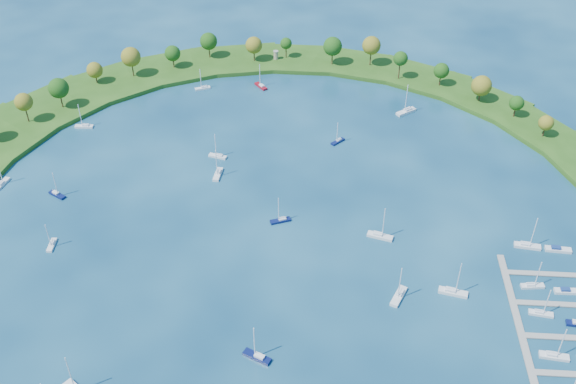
# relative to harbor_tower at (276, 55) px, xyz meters

# --- Properties ---
(ground) EXTENTS (700.00, 700.00, 0.00)m
(ground) POSITION_rel_harbor_tower_xyz_m (8.52, -115.56, -4.26)
(ground) COLOR #082A46
(ground) RESTS_ON ground
(breakwater) EXTENTS (286.74, 247.64, 2.00)m
(breakwater) POSITION_rel_harbor_tower_xyz_m (-37.81, -66.85, -3.27)
(breakwater) COLOR #234B14
(breakwater) RESTS_ON ground
(breakwater_trees) EXTENTS (236.25, 91.06, 14.94)m
(breakwater_trees) POSITION_rel_harbor_tower_xyz_m (-9.82, -27.57, 6.54)
(breakwater_trees) COLOR #382314
(breakwater_trees) RESTS_ON breakwater
(harbor_tower) EXTENTS (2.60, 2.60, 4.40)m
(harbor_tower) POSITION_rel_harbor_tower_xyz_m (0.00, 0.00, 0.00)
(harbor_tower) COLOR gray
(harbor_tower) RESTS_ON breakwater
(dock_system) EXTENTS (24.28, 82.00, 1.60)m
(dock_system) POSITION_rel_harbor_tower_xyz_m (93.82, -176.56, -3.90)
(dock_system) COLOR gray
(dock_system) RESTS_ON ground
(moored_boat_1) EXTENTS (9.37, 8.10, 14.31)m
(moored_boat_1) POSITION_rel_harbor_tower_xyz_m (61.71, -44.45, -3.28)
(moored_boat_1) COLOR silver
(moored_boat_1) RESTS_ON ground
(moored_boat_2) EXTENTS (7.40, 5.53, 10.84)m
(moored_boat_2) POSITION_rel_harbor_tower_xyz_m (-72.82, -113.45, -3.38)
(moored_boat_2) COLOR #0B1345
(moored_boat_2) RESTS_ON ground
(moored_boat_3) EXTENTS (9.26, 4.90, 13.12)m
(moored_boat_3) POSITION_rel_harbor_tower_xyz_m (46.61, -128.87, -3.32)
(moored_boat_3) COLOR silver
(moored_boat_3) RESTS_ON ground
(moored_boat_4) EXTENTS (9.41, 4.51, 13.33)m
(moored_boat_4) POSITION_rel_harbor_tower_xyz_m (68.43, -154.06, -3.31)
(moored_boat_4) COLOR silver
(moored_boat_4) RESTS_ON ground
(moored_boat_5) EXTENTS (5.95, 6.13, 9.82)m
(moored_boat_5) POSITION_rel_harbor_tower_xyz_m (31.59, -70.31, -3.40)
(moored_boat_5) COLOR #0B1345
(moored_boat_5) RESTS_ON ground
(moored_boat_7) EXTENTS (3.59, 7.96, 11.30)m
(moored_boat_7) POSITION_rel_harbor_tower_xyz_m (-96.06, -108.24, -3.37)
(moored_boat_7) COLOR silver
(moored_boat_7) RESTS_ON ground
(moored_boat_8) EXTENTS (7.79, 2.47, 11.33)m
(moored_boat_8) POSITION_rel_harbor_tower_xyz_m (-77.35, -66.01, -3.37)
(moored_boat_8) COLOR silver
(moored_boat_8) RESTS_ON ground
(moored_boat_9) EXTENTS (2.32, 6.91, 10.00)m
(moored_boat_9) POSITION_rel_harbor_tower_xyz_m (-65.18, -140.86, -3.40)
(moored_boat_9) COLOR silver
(moored_boat_9) RESTS_ON ground
(moored_boat_10) EXTENTS (6.05, 9.32, 13.35)m
(moored_boat_10) POSITION_rel_harbor_tower_xyz_m (51.36, -156.86, -3.31)
(moored_boat_10) COLOR silver
(moored_boat_10) RESTS_ON ground
(moored_boat_11) EXTENTS (7.70, 4.02, 10.90)m
(moored_boat_11) POSITION_rel_harbor_tower_xyz_m (-16.62, -84.45, -3.38)
(moored_boat_11) COLOR silver
(moored_boat_11) RESTS_ON ground
(moored_boat_12) EXTENTS (3.01, 8.57, 12.36)m
(moored_boat_12) POSITION_rel_harbor_tower_xyz_m (-14.73, -96.71, -3.34)
(moored_boat_12) COLOR silver
(moored_boat_12) RESTS_ON ground
(moored_boat_13) EXTENTS (7.61, 4.61, 10.83)m
(moored_boat_13) POSITION_rel_harbor_tower_xyz_m (11.67, -122.79, -3.38)
(moored_boat_13) COLOR #0B1345
(moored_boat_13) RESTS_ON ground
(moored_boat_14) EXTENTS (7.37, 4.66, 10.52)m
(moored_boat_14) POSITION_rel_harbor_tower_xyz_m (-32.09, -29.26, -3.39)
(moored_boat_14) COLOR silver
(moored_boat_14) RESTS_ON ground
(moored_boat_15) EXTENTS (6.71, 7.52, 11.62)m
(moored_boat_15) POSITION_rel_harbor_tower_xyz_m (-5.00, -25.62, -3.36)
(moored_boat_15) COLOR maroon
(moored_boat_15) RESTS_ON ground
(moored_boat_18) EXTENTS (8.66, 5.76, 12.44)m
(moored_boat_18) POSITION_rel_harbor_tower_xyz_m (9.64, -183.22, -3.34)
(moored_boat_18) COLOR #0B1345
(moored_boat_18) RESTS_ON ground
(docked_boat_4) EXTENTS (8.52, 3.30, 12.20)m
(docked_boat_4) POSITION_rel_harbor_tower_xyz_m (94.04, -177.30, -3.34)
(docked_boat_4) COLOR silver
(docked_boat_4) RESTS_ON ground
(docked_boat_6) EXTENTS (7.52, 3.09, 10.73)m
(docked_boat_6) POSITION_rel_harbor_tower_xyz_m (94.06, -161.09, -3.38)
(docked_boat_6) COLOR silver
(docked_boat_6) RESTS_ON ground
(docked_boat_8) EXTENTS (7.58, 2.89, 10.87)m
(docked_boat_8) POSITION_rel_harbor_tower_xyz_m (94.06, -149.49, -3.38)
(docked_boat_8) COLOR silver
(docked_boat_8) RESTS_ON ground
(docked_boat_9) EXTENTS (8.28, 2.46, 1.68)m
(docked_boat_9) POSITION_rel_harbor_tower_xyz_m (104.50, -151.12, -3.64)
(docked_boat_9) COLOR silver
(docked_boat_9) RESTS_ON ground
(docked_boat_10) EXTENTS (9.07, 3.61, 12.97)m
(docked_boat_10) POSITION_rel_harbor_tower_xyz_m (96.43, -130.53, -3.32)
(docked_boat_10) COLOR silver
(docked_boat_10) RESTS_ON ground
(docked_boat_11) EXTENTS (8.85, 3.07, 1.77)m
(docked_boat_11) POSITION_rel_harbor_tower_xyz_m (106.39, -131.65, -3.60)
(docked_boat_11) COLOR silver
(docked_boat_11) RESTS_ON ground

